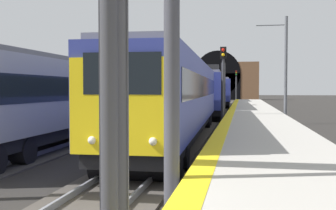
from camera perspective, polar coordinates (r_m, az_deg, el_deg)
The scene contains 8 objects.
platform_right_edge_strip at distance 6.27m, azimuth 2.86°, elevation -12.31°, with size 112.00×0.50×0.01m, color yellow.
train_main_approaching at distance 40.11m, azimuth 5.83°, elevation 1.86°, with size 61.05×3.27×4.83m.
train_adjacent_platform at distance 40.40m, azimuth -1.41°, elevation 1.79°, with size 61.03×3.00×3.84m.
railway_signal_near at distance 3.87m, azimuth -8.13°, elevation 13.11°, with size 0.39×0.38×5.41m.
railway_signal_mid at distance 25.92m, azimuth 7.61°, elevation 3.28°, with size 0.39×0.38×5.12m.
railway_signal_far at distance 78.07m, azimuth 9.37°, elevation 3.00°, with size 0.39×0.38×5.95m.
tunnel_portal at distance 96.10m, azimuth 6.89°, elevation 3.32°, with size 3.00×18.45×11.18m.
catenary_mast_near at distance 30.60m, azimuth 15.85°, elevation 4.81°, with size 0.22×2.20×7.65m.
Camera 1 is at (-6.02, -3.09, 2.53)m, focal length 44.24 mm.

